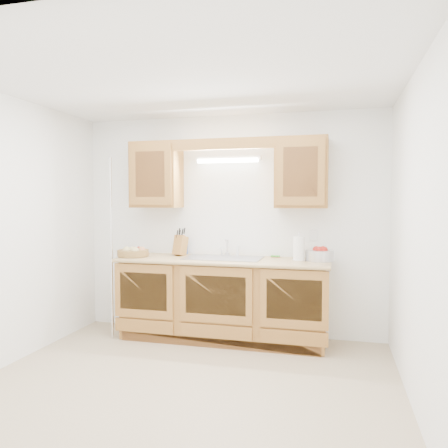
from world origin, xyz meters
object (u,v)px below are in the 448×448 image
(fruit_basket, at_px, (133,252))
(knife_block, at_px, (180,245))
(apple_bowl, at_px, (320,255))
(paper_towel, at_px, (299,249))

(fruit_basket, height_order, knife_block, knife_block)
(knife_block, relative_size, apple_bowl, 1.10)
(knife_block, height_order, paper_towel, knife_block)
(apple_bowl, bearing_deg, knife_block, 177.39)
(fruit_basket, distance_m, knife_block, 0.54)
(fruit_basket, relative_size, apple_bowl, 1.47)
(paper_towel, bearing_deg, knife_block, 175.28)
(paper_towel, bearing_deg, fruit_basket, -176.97)
(fruit_basket, distance_m, paper_towel, 1.85)
(apple_bowl, bearing_deg, fruit_basket, -176.17)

